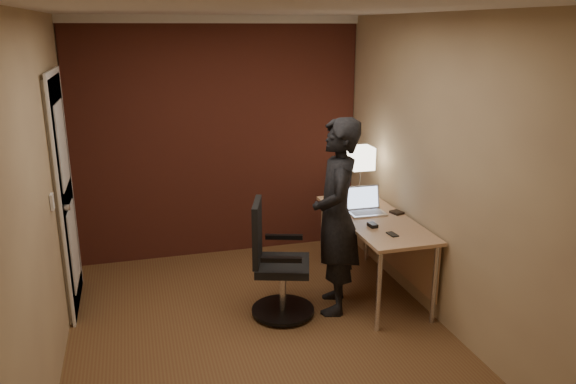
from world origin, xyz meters
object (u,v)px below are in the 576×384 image
(desk_lamp, at_px, (361,159))
(phone, at_px, (392,234))
(desk, at_px, (381,229))
(wallet, at_px, (397,212))
(office_chair, at_px, (275,267))
(laptop, at_px, (365,205))
(mouse, at_px, (373,225))
(person, at_px, (336,217))

(desk_lamp, bearing_deg, phone, -96.99)
(desk, bearing_deg, wallet, 11.07)
(desk, relative_size, desk_lamp, 2.80)
(office_chair, bearing_deg, desk_lamp, 35.02)
(desk, relative_size, laptop, 4.48)
(desk_lamp, xyz_separation_m, wallet, (0.16, -0.51, -0.41))
(desk_lamp, xyz_separation_m, mouse, (-0.20, -0.78, -0.40))
(desk, relative_size, office_chair, 1.51)
(desk, bearing_deg, person, -157.44)
(desk_lamp, distance_m, mouse, 0.90)
(wallet, bearing_deg, mouse, -143.37)
(office_chair, bearing_deg, wallet, 10.70)
(desk_lamp, relative_size, office_chair, 0.54)
(phone, distance_m, person, 0.49)
(laptop, bearing_deg, phone, -91.41)
(wallet, bearing_deg, office_chair, -169.30)
(desk_lamp, bearing_deg, office_chair, -144.98)
(mouse, height_order, wallet, mouse)
(desk, distance_m, wallet, 0.22)
(person, bearing_deg, desk, 130.33)
(wallet, bearing_deg, person, -160.09)
(wallet, bearing_deg, desk, -168.93)
(desk_lamp, bearing_deg, person, -124.84)
(desk_lamp, distance_m, office_chair, 1.48)
(laptop, height_order, person, person)
(desk, xyz_separation_m, person, (-0.52, -0.22, 0.24))
(mouse, height_order, person, person)
(laptop, height_order, mouse, laptop)
(desk, height_order, laptop, laptop)
(desk_lamp, bearing_deg, desk, -90.82)
(mouse, relative_size, wallet, 0.91)
(desk, relative_size, person, 0.89)
(desk, xyz_separation_m, wallet, (0.17, 0.03, 0.14))
(phone, height_order, office_chair, office_chair)
(laptop, bearing_deg, office_chair, -159.41)
(wallet, bearing_deg, laptop, 154.48)
(laptop, distance_m, office_chair, 1.08)
(office_chair, distance_m, person, 0.67)
(person, bearing_deg, phone, 76.91)
(desk, distance_m, mouse, 0.34)
(laptop, height_order, wallet, laptop)
(office_chair, bearing_deg, mouse, -2.56)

